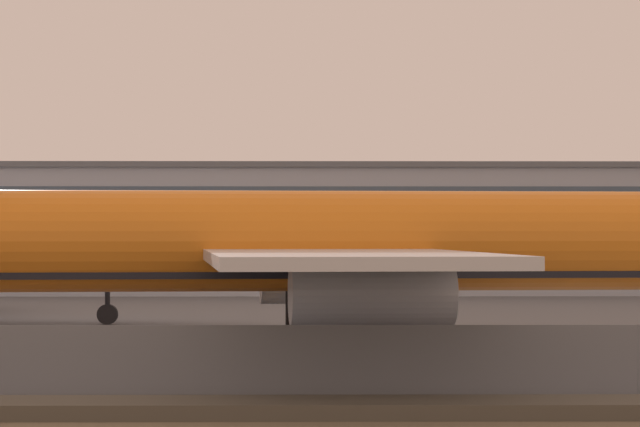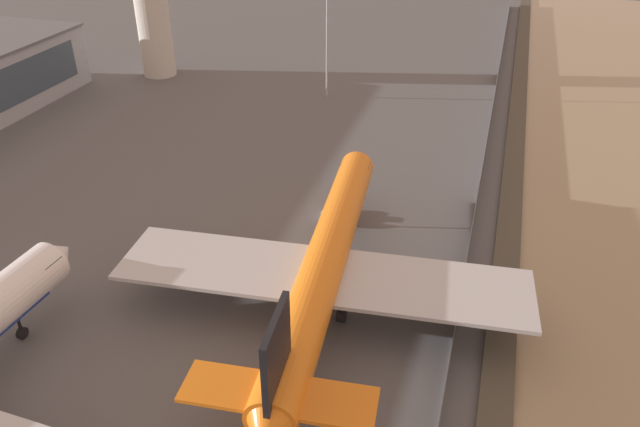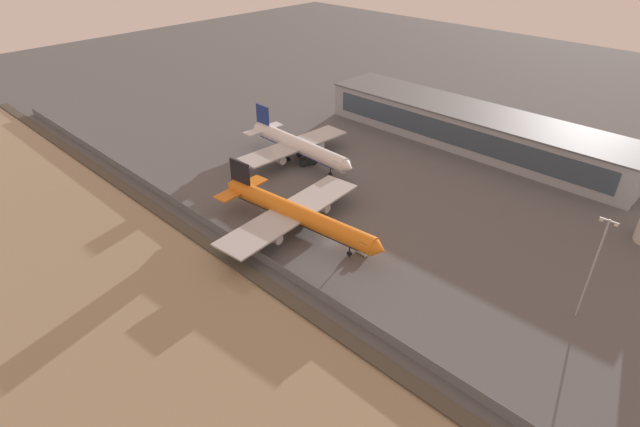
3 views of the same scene
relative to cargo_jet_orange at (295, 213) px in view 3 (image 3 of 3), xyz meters
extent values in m
plane|color=#565659|center=(9.55, 2.10, -5.11)|extent=(500.00, 500.00, 0.00)
cube|color=#474238|center=(9.55, -18.40, -4.86)|extent=(320.00, 3.00, 0.50)
cube|color=slate|center=(9.55, -13.90, -3.84)|extent=(280.00, 0.08, 2.53)
cylinder|color=slate|center=(-88.45, -13.90, -3.84)|extent=(0.10, 0.10, 2.53)
cylinder|color=slate|center=(9.55, -13.90, -3.84)|extent=(0.10, 0.10, 2.53)
cylinder|color=orange|center=(0.78, 0.07, 0.19)|extent=(43.96, 8.29, 4.33)
cone|color=orange|center=(23.75, 2.17, 0.19)|extent=(3.17, 4.35, 4.11)
cone|color=orange|center=(-22.19, -2.03, 0.19)|extent=(3.15, 4.13, 3.89)
cube|color=#232D3D|center=(20.82, 1.90, 0.73)|extent=(2.70, 3.88, 1.30)
cube|color=black|center=(0.78, 0.07, -1.00)|extent=(37.35, 6.83, 0.78)
cube|color=#B7BABF|center=(-2.35, 10.33, -0.35)|extent=(11.49, 21.79, 0.43)
cube|color=#B7BABF|center=(-0.44, -10.58, -0.35)|extent=(11.49, 21.79, 0.43)
cylinder|color=#B7BABF|center=(-0.89, 8.78, -1.76)|extent=(6.32, 2.93, 2.38)
cylinder|color=#B7BABF|center=(0.71, -8.79, -1.76)|extent=(6.32, 2.93, 2.38)
cube|color=black|center=(-18.39, -1.68, 4.52)|extent=(6.58, 1.11, 7.36)
cube|color=orange|center=(-18.74, 2.16, 0.51)|extent=(5.06, 8.07, 0.35)
cube|color=orange|center=(-18.04, -5.51, 0.51)|extent=(5.06, 8.07, 0.35)
cylinder|color=black|center=(16.03, 1.46, -3.24)|extent=(0.30, 0.30, 2.53)
cylinder|color=black|center=(16.03, 1.46, -4.50)|extent=(1.25, 0.58, 1.21)
cylinder|color=black|center=(-2.48, 2.05, -3.24)|extent=(0.35, 0.35, 2.53)
cylinder|color=black|center=(-2.48, 2.05, -4.50)|extent=(1.48, 1.10, 1.39)
cylinder|color=black|center=(-2.06, -2.47, -3.24)|extent=(0.35, 0.35, 2.53)
cylinder|color=black|center=(-2.06, -2.47, -4.50)|extent=(1.48, 1.10, 1.39)
cylinder|color=white|center=(-27.59, 27.77, 0.36)|extent=(39.49, 6.01, 4.46)
cone|color=white|center=(-6.71, 26.94, 0.36)|extent=(3.07, 4.35, 4.24)
cone|color=white|center=(-48.48, 28.59, 0.36)|extent=(3.06, 4.13, 4.02)
cube|color=#232D3D|center=(-9.51, 27.05, 0.92)|extent=(2.60, 3.89, 1.34)
cube|color=navy|center=(-27.59, 27.77, -0.87)|extent=(33.56, 4.89, 0.80)
cube|color=#B7BABF|center=(-29.19, 37.28, -0.20)|extent=(9.39, 19.21, 0.45)
cube|color=#B7BABF|center=(-29.93, 18.41, -0.20)|extent=(9.39, 19.21, 0.45)
cylinder|color=#B7BABF|center=(-28.07, 35.72, -1.65)|extent=(5.60, 2.67, 2.46)
cylinder|color=#B7BABF|center=(-28.69, 19.87, -1.65)|extent=(5.60, 2.67, 2.46)
cube|color=navy|center=(-44.89, 28.45, 4.82)|extent=(5.92, 0.77, 7.59)
cube|color=white|center=(-44.75, 31.91, 0.69)|extent=(4.20, 7.07, 0.36)
cube|color=white|center=(-45.03, 24.99, 0.69)|extent=(4.20, 7.07, 0.36)
cylinder|color=black|center=(-13.83, 27.22, -3.18)|extent=(0.31, 0.31, 2.61)
cylinder|color=black|center=(-13.83, 27.22, -4.49)|extent=(1.27, 0.54, 1.25)
cylinder|color=black|center=(-30.25, 30.22, -3.18)|extent=(0.36, 0.36, 2.61)
cylinder|color=black|center=(-30.25, 30.22, -4.49)|extent=(1.48, 1.06, 1.44)
cylinder|color=black|center=(-30.44, 25.53, -3.18)|extent=(0.36, 0.36, 2.61)
cylinder|color=black|center=(-30.44, 25.53, -4.49)|extent=(1.48, 1.06, 1.44)
cube|color=white|center=(17.55, 4.27, -4.36)|extent=(3.32, 1.85, 1.11)
cube|color=#283847|center=(17.15, 4.30, -3.56)|extent=(1.22, 1.37, 0.50)
cylinder|color=black|center=(16.51, 3.67, -4.76)|extent=(0.72, 0.28, 0.70)
cylinder|color=black|center=(16.61, 5.02, -4.76)|extent=(0.72, 0.28, 0.70)
cylinder|color=black|center=(18.48, 3.51, -4.76)|extent=(0.72, 0.28, 0.70)
cylinder|color=black|center=(18.59, 4.86, -4.76)|extent=(0.72, 0.28, 0.70)
cube|color=#1E2328|center=(-24.09, 28.10, -3.84)|extent=(3.91, 5.61, 2.07)
cube|color=#283847|center=(-23.41, 29.78, -3.45)|extent=(2.28, 1.81, 0.83)
cube|color=orange|center=(-24.09, 28.10, -2.71)|extent=(1.16, 0.86, 0.16)
cylinder|color=black|center=(-24.35, 29.94, -4.69)|extent=(0.52, 0.86, 0.84)
cylinder|color=black|center=(-22.62, 29.24, -4.69)|extent=(0.52, 0.86, 0.84)
cylinder|color=black|center=(-25.56, 26.95, -4.69)|extent=(0.52, 0.86, 0.84)
cylinder|color=black|center=(-23.84, 26.25, -4.69)|extent=(0.52, 0.86, 0.84)
cube|color=#9EA3AD|center=(3.77, 76.60, 0.53)|extent=(103.38, 20.45, 11.28)
cube|color=#3D4C5B|center=(3.77, 66.30, 1.09)|extent=(95.11, 0.16, 6.77)
cube|color=#5B5E63|center=(3.77, 76.60, 6.42)|extent=(103.98, 21.05, 0.50)
cylinder|color=#A8A8AD|center=(60.38, 17.25, 5.87)|extent=(0.36, 0.36, 21.96)
cube|color=#A8A8AD|center=(60.38, 17.25, 16.60)|extent=(3.20, 0.24, 0.24)
cube|color=silver|center=(59.18, 17.25, 16.30)|extent=(0.60, 0.40, 0.44)
cube|color=silver|center=(61.58, 17.25, 16.30)|extent=(0.60, 0.40, 0.44)
camera|label=1|loc=(-1.83, -65.30, 0.64)|focal=85.00mm
camera|label=2|loc=(-50.31, -14.63, 37.48)|focal=35.00mm
camera|label=3|loc=(74.63, -68.93, 62.26)|focal=28.00mm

